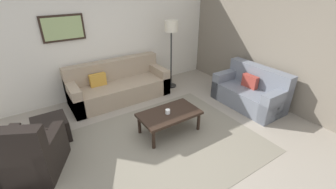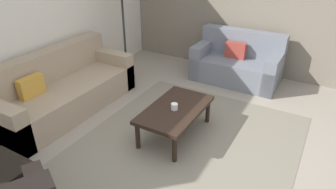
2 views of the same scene
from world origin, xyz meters
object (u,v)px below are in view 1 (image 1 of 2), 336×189
coffee_table (169,115)px  cup (168,112)px  couch_loveseat (251,92)px  lamp_standing (171,33)px  ottoman (51,129)px  framed_artwork (63,28)px  armchair_leather (28,158)px  couch_main (118,86)px

coffee_table → cup: 0.10m
couch_loveseat → lamp_standing: lamp_standing is taller
coffee_table → cup: cup is taller
ottoman → cup: cup is taller
ottoman → framed_artwork: (0.74, 1.29, 1.48)m
armchair_leather → framed_artwork: framed_artwork is taller
coffee_table → framed_artwork: bearing=116.7°
couch_loveseat → armchair_leather: bearing=175.0°
coffee_table → framed_artwork: size_ratio=1.29×
armchair_leather → cup: bearing=-6.2°
lamp_standing → coffee_table: bearing=-125.0°
lamp_standing → couch_main: bearing=172.7°
framed_artwork → coffee_table: bearing=-63.3°
cup → framed_artwork: (-1.09, 2.26, 1.23)m
armchair_leather → coffee_table: armchair_leather is taller
ottoman → framed_artwork: 2.09m
armchair_leather → lamp_standing: bearing=22.6°
cup → lamp_standing: lamp_standing is taller
couch_main → cup: size_ratio=26.01×
cup → lamp_standing: bearing=54.2°
couch_main → couch_loveseat: 3.09m
couch_main → framed_artwork: framed_artwork is taller
framed_artwork → lamp_standing: bearing=-14.4°
cup → lamp_standing: (1.20, 1.67, 0.96)m
couch_main → coffee_table: 1.86m
couch_loveseat → ottoman: couch_loveseat is taller
ottoman → coffee_table: size_ratio=0.51×
couch_main → couch_loveseat: (2.36, -1.99, 0.01)m
couch_main → cup: (0.21, -1.85, 0.15)m
lamp_standing → armchair_leather: bearing=-157.4°
cup → lamp_standing: 2.27m
couch_main → lamp_standing: (1.41, -0.18, 1.11)m
couch_main → coffee_table: bearing=-82.3°
coffee_table → lamp_standing: bearing=55.0°
couch_main → cup: bearing=-83.6°
couch_main → framed_artwork: bearing=155.1°
couch_main → armchair_leather: (-2.01, -1.61, 0.01)m
couch_main → lamp_standing: 1.81m
couch_main → ottoman: bearing=-151.7°
framed_artwork → cup: bearing=-64.2°
couch_main → armchair_leather: armchair_leather is taller
ottoman → lamp_standing: lamp_standing is taller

